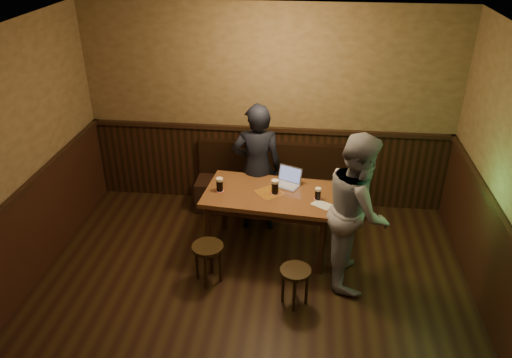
{
  "coord_description": "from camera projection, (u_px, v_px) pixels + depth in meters",
  "views": [
    {
      "loc": [
        0.54,
        -3.35,
        3.75
      ],
      "look_at": [
        -0.02,
        1.67,
        1.04
      ],
      "focal_mm": 35.0,
      "sensor_mm": 36.0,
      "label": 1
    }
  ],
  "objects": [
    {
      "name": "person_suit",
      "position": [
        257.0,
        168.0,
        6.35
      ],
      "size": [
        0.67,
        0.48,
        1.74
      ],
      "primitive_type": "imported",
      "rotation": [
        0.0,
        0.0,
        3.25
      ],
      "color": "black",
      "rests_on": "ground"
    },
    {
      "name": "room",
      "position": [
        240.0,
        241.0,
        4.39
      ],
      "size": [
        5.04,
        6.04,
        2.84
      ],
      "color": "black",
      "rests_on": "ground"
    },
    {
      "name": "pint_left",
      "position": [
        220.0,
        184.0,
        5.91
      ],
      "size": [
        0.11,
        0.11,
        0.17
      ],
      "color": "#A7141D",
      "rests_on": "pub_table"
    },
    {
      "name": "pub_table",
      "position": [
        270.0,
        200.0,
        5.96
      ],
      "size": [
        1.6,
        1.01,
        0.82
      ],
      "rotation": [
        0.0,
        0.0,
        -0.09
      ],
      "color": "#543918",
      "rests_on": "ground"
    },
    {
      "name": "person_grey",
      "position": [
        357.0,
        210.0,
        5.41
      ],
      "size": [
        0.68,
        0.87,
        1.79
      ],
      "primitive_type": "imported",
      "rotation": [
        0.0,
        0.0,
        1.57
      ],
      "color": "gray",
      "rests_on": "ground"
    },
    {
      "name": "menu",
      "position": [
        322.0,
        205.0,
        5.66
      ],
      "size": [
        0.27,
        0.25,
        0.0
      ],
      "primitive_type": "cube",
      "rotation": [
        0.0,
        0.0,
        -0.6
      ],
      "color": "silver",
      "rests_on": "pub_table"
    },
    {
      "name": "pint_mid",
      "position": [
        275.0,
        187.0,
        5.85
      ],
      "size": [
        0.12,
        0.12,
        0.18
      ],
      "color": "#A7141D",
      "rests_on": "pub_table"
    },
    {
      "name": "stool_left",
      "position": [
        208.0,
        253.0,
        5.58
      ],
      "size": [
        0.37,
        0.37,
        0.48
      ],
      "rotation": [
        0.0,
        0.0,
        -0.04
      ],
      "color": "black",
      "rests_on": "ground"
    },
    {
      "name": "pint_right",
      "position": [
        318.0,
        194.0,
        5.74
      ],
      "size": [
        0.09,
        0.09,
        0.15
      ],
      "color": "#A7141D",
      "rests_on": "pub_table"
    },
    {
      "name": "stool_right",
      "position": [
        295.0,
        276.0,
        5.26
      ],
      "size": [
        0.34,
        0.34,
        0.45
      ],
      "rotation": [
        0.0,
        0.0,
        -0.02
      ],
      "color": "black",
      "rests_on": "ground"
    },
    {
      "name": "bench",
      "position": [
        275.0,
        189.0,
        7.01
      ],
      "size": [
        2.2,
        0.5,
        0.95
      ],
      "color": "black",
      "rests_on": "ground"
    },
    {
      "name": "laptop",
      "position": [
        288.0,
        180.0,
        6.06
      ],
      "size": [
        0.37,
        0.34,
        0.21
      ],
      "rotation": [
        0.0,
        0.0,
        -0.41
      ],
      "color": "silver",
      "rests_on": "pub_table"
    }
  ]
}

